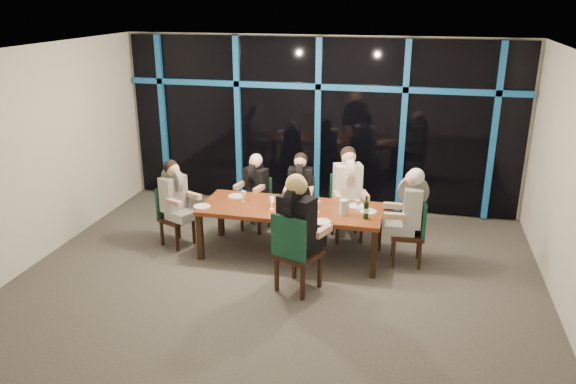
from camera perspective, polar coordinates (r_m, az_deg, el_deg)
name	(u,v)px	position (r m, az deg, el deg)	size (l,w,h in m)	color
room	(277,133)	(6.93, -1.13, 6.00)	(7.04, 7.00, 3.02)	#57534D
window_wall	(319,121)	(9.83, 3.18, 7.18)	(6.86, 0.43, 2.94)	black
dining_table	(291,212)	(8.08, 0.32, -2.00)	(2.60, 1.00, 0.75)	brown
chair_far_left	(258,200)	(9.11, -3.10, -0.84)	(0.49, 0.49, 0.86)	black
chair_far_mid	(301,202)	(8.97, 1.29, -1.00)	(0.45, 0.45, 0.90)	black
chair_far_right	(346,203)	(8.79, 5.92, -1.12)	(0.60, 0.60, 1.01)	black
chair_end_left	(173,212)	(8.69, -11.61, -2.04)	(0.56, 0.56, 0.92)	black
chair_end_right	(414,229)	(8.06, 12.66, -3.65)	(0.48, 0.48, 0.97)	black
chair_near_mid	(294,249)	(7.10, 0.64, -5.84)	(0.65, 0.65, 1.08)	black
diner_far_left	(255,181)	(8.93, -3.38, 1.09)	(0.49, 0.58, 0.84)	black
diner_far_mid	(300,182)	(8.78, 1.24, 1.03)	(0.47, 0.58, 0.88)	black
diner_far_right	(348,180)	(8.58, 6.14, 1.18)	(0.61, 0.69, 0.98)	silver
diner_end_left	(175,191)	(8.51, -11.43, 0.13)	(0.63, 0.58, 0.89)	black
diner_end_right	(410,203)	(7.91, 12.27, -1.06)	(0.62, 0.50, 0.94)	black
diner_near_mid	(299,216)	(7.00, 1.08, -2.42)	(0.67, 0.74, 1.05)	black
plate_far_left	(236,196)	(8.50, -5.29, -0.42)	(0.24, 0.24, 0.01)	white
plate_far_mid	(295,201)	(8.29, 0.74, -0.88)	(0.24, 0.24, 0.01)	white
plate_far_right	(356,206)	(8.13, 6.97, -1.43)	(0.24, 0.24, 0.01)	white
plate_end_left	(202,206)	(8.16, -8.75, -1.46)	(0.24, 0.24, 0.01)	white
plate_end_right	(368,212)	(7.95, 8.14, -1.98)	(0.24, 0.24, 0.01)	white
plate_near_mid	(322,222)	(7.54, 3.47, -3.04)	(0.24, 0.24, 0.01)	white
wine_bottle	(366,210)	(7.68, 7.94, -1.82)	(0.08, 0.08, 0.33)	black
water_pitcher	(344,207)	(7.78, 5.66, -1.56)	(0.13, 0.12, 0.22)	silver
tea_light	(280,213)	(7.79, -0.80, -2.17)	(0.05, 0.05, 0.03)	#FEAC4C
wine_glass_a	(272,200)	(7.93, -1.68, -0.84)	(0.07, 0.07, 0.19)	silver
wine_glass_b	(302,196)	(8.13, 1.45, -0.40)	(0.07, 0.07, 0.18)	silver
wine_glass_c	(318,204)	(7.85, 3.05, -1.21)	(0.06, 0.06, 0.16)	silver
wine_glass_d	(244,194)	(8.26, -4.54, -0.19)	(0.06, 0.06, 0.16)	silver
wine_glass_e	(358,203)	(7.95, 7.14, -1.11)	(0.06, 0.06, 0.16)	silver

